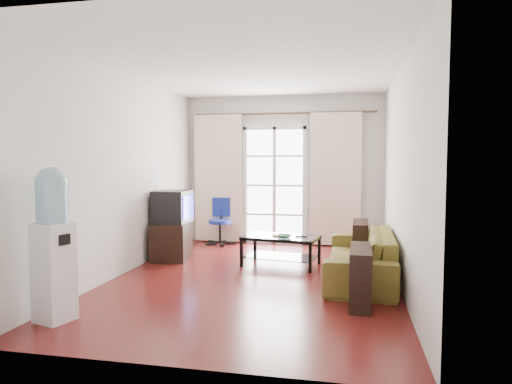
% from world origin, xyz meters
% --- Properties ---
extents(floor, '(5.20, 5.20, 0.00)m').
position_xyz_m(floor, '(0.00, 0.00, 0.00)').
color(floor, maroon).
rests_on(floor, ground).
extents(ceiling, '(5.20, 5.20, 0.00)m').
position_xyz_m(ceiling, '(0.00, 0.00, 2.70)').
color(ceiling, white).
rests_on(ceiling, wall_back).
extents(wall_back, '(3.60, 0.02, 2.70)m').
position_xyz_m(wall_back, '(0.00, 2.60, 1.35)').
color(wall_back, silver).
rests_on(wall_back, floor).
extents(wall_front, '(3.60, 0.02, 2.70)m').
position_xyz_m(wall_front, '(0.00, -2.60, 1.35)').
color(wall_front, silver).
rests_on(wall_front, floor).
extents(wall_left, '(0.02, 5.20, 2.70)m').
position_xyz_m(wall_left, '(-1.80, 0.00, 1.35)').
color(wall_left, silver).
rests_on(wall_left, floor).
extents(wall_right, '(0.02, 5.20, 2.70)m').
position_xyz_m(wall_right, '(1.80, 0.00, 1.35)').
color(wall_right, silver).
rests_on(wall_right, floor).
extents(french_door, '(1.16, 0.06, 2.15)m').
position_xyz_m(french_door, '(-0.15, 2.54, 1.07)').
color(french_door, white).
rests_on(french_door, wall_back).
extents(curtain_rod, '(3.30, 0.04, 0.04)m').
position_xyz_m(curtain_rod, '(0.00, 2.50, 2.38)').
color(curtain_rod, '#4C3F2D').
rests_on(curtain_rod, wall_back).
extents(curtain_left, '(0.90, 0.07, 2.35)m').
position_xyz_m(curtain_left, '(-1.20, 2.48, 1.20)').
color(curtain_left, '#F6E1C6').
rests_on(curtain_left, curtain_rod).
extents(curtain_right, '(0.90, 0.07, 2.35)m').
position_xyz_m(curtain_right, '(0.95, 2.48, 1.20)').
color(curtain_right, '#F6E1C6').
rests_on(curtain_right, curtain_rod).
extents(radiator, '(0.64, 0.12, 0.64)m').
position_xyz_m(radiator, '(0.80, 2.50, 0.33)').
color(radiator, gray).
rests_on(radiator, floor).
extents(sofa, '(2.14, 0.91, 0.61)m').
position_xyz_m(sofa, '(1.35, 0.28, 0.31)').
color(sofa, olive).
rests_on(sofa, floor).
extents(coffee_table, '(1.16, 0.78, 0.44)m').
position_xyz_m(coffee_table, '(0.23, 0.81, 0.28)').
color(coffee_table, silver).
rests_on(coffee_table, floor).
extents(bowl, '(0.32, 0.32, 0.05)m').
position_xyz_m(bowl, '(0.31, 0.65, 0.46)').
color(bowl, green).
rests_on(bowl, coffee_table).
extents(book, '(0.42, 0.42, 0.02)m').
position_xyz_m(book, '(0.16, 0.70, 0.45)').
color(book, '#A13713').
rests_on(book, coffee_table).
extents(remote, '(0.17, 0.08, 0.02)m').
position_xyz_m(remote, '(0.53, 0.77, 0.45)').
color(remote, black).
rests_on(remote, coffee_table).
extents(tv_stand, '(0.63, 0.84, 0.57)m').
position_xyz_m(tv_stand, '(-1.51, 0.94, 0.28)').
color(tv_stand, black).
rests_on(tv_stand, floor).
extents(crt_tv, '(0.56, 0.55, 0.50)m').
position_xyz_m(crt_tv, '(-1.51, 0.93, 0.82)').
color(crt_tv, black).
rests_on(crt_tv, tv_stand).
extents(task_chair, '(0.65, 0.65, 0.84)m').
position_xyz_m(task_chair, '(-1.11, 2.28, 0.25)').
color(task_chair, black).
rests_on(task_chair, floor).
extents(water_cooler, '(0.37, 0.37, 1.47)m').
position_xyz_m(water_cooler, '(-1.55, -1.90, 0.77)').
color(water_cooler, white).
rests_on(water_cooler, floor).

